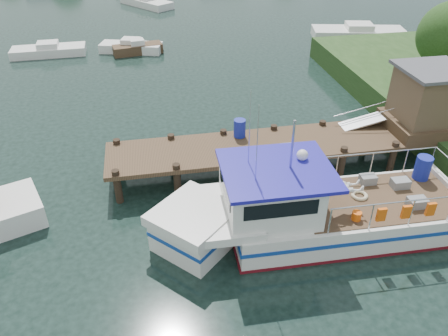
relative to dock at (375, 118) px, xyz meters
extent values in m
plane|color=black|center=(-6.51, -0.01, -2.24)|extent=(160.00, 160.00, 0.00)
cylinder|color=#332114|center=(7.49, 5.99, -0.72)|extent=(0.50, 0.50, 3.05)
cube|color=#473322|center=(-4.51, -0.01, -0.94)|extent=(16.00, 3.00, 0.20)
cylinder|color=black|center=(-12.01, -1.31, -1.59)|extent=(0.32, 0.32, 1.90)
cylinder|color=black|center=(-12.01, 1.29, -1.59)|extent=(0.32, 0.32, 1.90)
cylinder|color=black|center=(-9.51, -1.31, -1.59)|extent=(0.32, 0.32, 1.90)
cylinder|color=black|center=(-9.51, 1.29, -1.59)|extent=(0.32, 0.32, 1.90)
cylinder|color=black|center=(-7.01, -1.31, -1.59)|extent=(0.32, 0.32, 1.90)
cylinder|color=black|center=(-7.01, 1.29, -1.59)|extent=(0.32, 0.32, 1.90)
cylinder|color=black|center=(-4.51, -1.31, -1.59)|extent=(0.32, 0.32, 1.90)
cylinder|color=black|center=(-4.51, 1.29, -1.59)|extent=(0.32, 0.32, 1.90)
cylinder|color=black|center=(-2.01, -1.31, -1.59)|extent=(0.32, 0.32, 1.90)
cylinder|color=black|center=(-2.01, 1.29, -1.59)|extent=(0.32, 0.32, 1.90)
cylinder|color=black|center=(0.49, -1.31, -1.59)|extent=(0.32, 0.32, 1.90)
cylinder|color=black|center=(0.49, 1.29, -1.59)|extent=(0.32, 0.32, 1.90)
cylinder|color=black|center=(2.99, -1.31, -1.59)|extent=(0.32, 0.32, 1.90)
cylinder|color=black|center=(2.99, 1.29, -1.59)|extent=(0.32, 0.32, 1.90)
cube|color=#473322|center=(2.49, -0.01, -0.54)|extent=(3.20, 3.00, 0.60)
cube|color=brown|center=(2.49, -0.01, 0.86)|extent=(2.60, 2.60, 2.40)
cube|color=#47474C|center=(2.49, -0.01, 2.16)|extent=(3.00, 3.00, 0.15)
cube|color=#A5A8AD|center=(0.19, 0.89, -0.59)|extent=(3.34, 0.90, 0.79)
cylinder|color=silver|center=(0.19, 0.49, -0.09)|extent=(3.34, 0.05, 0.76)
cylinder|color=silver|center=(0.19, 1.29, -0.09)|extent=(3.34, 0.05, 0.76)
cube|color=slate|center=(-5.51, -1.01, -0.68)|extent=(0.60, 0.40, 0.30)
cube|color=slate|center=(-4.51, -0.81, -0.68)|extent=(0.60, 0.40, 0.30)
cylinder|color=#E3560D|center=(-3.51, -1.11, -0.69)|extent=(0.30, 0.30, 0.28)
cylinder|color=navy|center=(-6.31, 0.89, -0.40)|extent=(0.56, 0.56, 0.85)
cube|color=silver|center=(-3.47, -4.73, -1.58)|extent=(8.66, 3.64, 1.32)
cube|color=silver|center=(-9.19, -4.58, -1.58)|extent=(3.43, 3.43, 1.32)
cube|color=silver|center=(-9.19, -4.58, -0.75)|extent=(3.76, 3.76, 0.40)
cube|color=silver|center=(-8.05, -4.61, -0.79)|extent=(2.37, 3.32, 0.34)
cube|color=#123B93|center=(-3.47, -4.73, -1.42)|extent=(8.77, 3.69, 0.16)
cube|color=#123B93|center=(-9.19, -4.58, -1.42)|extent=(3.49, 3.49, 0.16)
cube|color=#5E0D15|center=(-3.47, -4.73, -2.18)|extent=(8.77, 3.67, 0.16)
cube|color=#473322|center=(-2.10, -4.76, -0.91)|extent=(6.25, 3.24, 0.05)
cube|color=silver|center=(0.98, -4.84, -1.47)|extent=(0.31, 3.44, 1.54)
cube|color=silver|center=(-6.45, -4.65, -0.07)|extent=(3.28, 3.05, 1.72)
cube|color=black|center=(-6.48, -6.15, 0.27)|extent=(2.52, 0.11, 0.57)
cube|color=black|center=(-6.41, -3.15, 0.27)|extent=(2.52, 0.11, 0.57)
cube|color=black|center=(-8.06, -4.61, 0.27)|extent=(0.10, 2.06, 0.57)
cube|color=#1D189A|center=(-6.22, -4.66, 0.85)|extent=(3.97, 3.41, 0.14)
cylinder|color=silver|center=(-5.76, -4.67, 1.82)|extent=(0.09, 0.09, 1.83)
cylinder|color=silver|center=(-7.15, -5.21, 2.28)|extent=(0.03, 0.03, 2.74)
cylinder|color=silver|center=(-7.12, -4.06, 2.28)|extent=(0.03, 0.03, 2.74)
sphere|color=silver|center=(-5.18, -4.23, 1.08)|extent=(0.42, 0.42, 0.41)
cylinder|color=silver|center=(-1.97, -6.34, 0.16)|extent=(5.72, 0.19, 0.05)
cylinder|color=silver|center=(-1.89, -3.19, 0.16)|extent=(5.72, 0.19, 0.05)
cylinder|color=silver|center=(-4.77, -6.27, -0.38)|extent=(0.05, 0.05, 1.09)
cylinder|color=silver|center=(-4.69, -3.12, -0.38)|extent=(0.05, 0.05, 1.09)
cylinder|color=silver|center=(-3.28, -6.31, -0.38)|extent=(0.05, 0.05, 1.09)
cylinder|color=silver|center=(-3.21, -3.15, -0.38)|extent=(0.05, 0.05, 1.09)
cylinder|color=silver|center=(-1.80, -6.35, -0.38)|extent=(0.05, 0.05, 1.09)
cylinder|color=silver|center=(-1.72, -3.19, -0.38)|extent=(0.05, 0.05, 1.09)
cylinder|color=silver|center=(-0.23, -3.23, -0.38)|extent=(0.05, 0.05, 1.09)
cylinder|color=silver|center=(0.97, -3.26, -0.38)|extent=(0.05, 0.05, 1.09)
cube|color=slate|center=(-0.98, -5.47, -0.72)|extent=(0.70, 0.47, 0.37)
cube|color=slate|center=(-0.94, -4.22, -0.72)|extent=(0.70, 0.47, 0.37)
cube|color=slate|center=(-2.08, -3.73, -0.72)|extent=(0.64, 0.45, 0.37)
cylinder|color=navy|center=(0.21, -3.79, -0.41)|extent=(0.66, 0.66, 1.01)
cylinder|color=#E3560D|center=(-3.50, -5.75, -0.74)|extent=(0.35, 0.35, 0.34)
torus|color=#BFB28C|center=(-2.78, -4.51, -0.85)|extent=(0.66, 0.66, 0.14)
cube|color=#E3560D|center=(-2.94, -6.34, -0.30)|extent=(0.32, 0.12, 0.51)
cube|color=#E3560D|center=(-2.03, -6.36, -0.30)|extent=(0.32, 0.12, 0.51)
cube|color=#E3560D|center=(-1.11, -6.39, -0.30)|extent=(0.32, 0.12, 0.51)
imported|color=silver|center=(-4.17, -5.05, 0.08)|extent=(0.50, 0.74, 2.01)
cube|color=#473322|center=(-10.79, 18.22, -1.89)|extent=(4.02, 1.94, 0.71)
cube|color=silver|center=(-10.79, 18.22, -1.35)|extent=(1.22, 1.09, 0.46)
cube|color=silver|center=(-17.69, 19.11, -1.91)|extent=(5.66, 2.09, 0.65)
cube|color=silver|center=(-17.69, 19.11, -1.42)|extent=(1.61, 1.40, 0.42)
cube|color=silver|center=(-11.29, 18.72, -1.90)|extent=(5.16, 3.01, 0.68)
cube|color=silver|center=(-11.29, 18.72, -1.38)|extent=(1.65, 1.52, 0.44)
cube|color=silver|center=(8.34, 18.87, -1.85)|extent=(8.29, 4.33, 0.79)
cube|color=silver|center=(8.34, 18.87, -1.25)|extent=(2.57, 2.33, 0.51)
cube|color=silver|center=(-9.46, 34.32, -1.88)|extent=(5.82, 6.74, 0.72)
camera|label=1|loc=(-10.40, -16.74, 9.21)|focal=35.00mm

